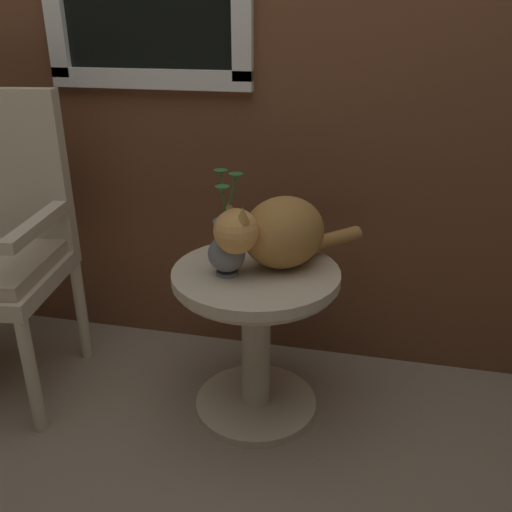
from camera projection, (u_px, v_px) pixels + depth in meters
The scene contains 5 objects.
ground_plane at pixel (207, 459), 1.75m from camera, with size 6.00×6.00×0.00m, color gray.
back_wall at pixel (253, 12), 1.87m from camera, with size 4.00×0.07×2.60m.
wicker_side_table at pixel (256, 317), 1.84m from camera, with size 0.55×0.55×0.55m.
cat at pixel (278, 232), 1.74m from camera, with size 0.44×0.44×0.24m.
pewter_vase_with_ivy at pixel (227, 246), 1.70m from camera, with size 0.12×0.12×0.33m.
Camera 1 is at (0.45, -1.27, 1.30)m, focal length 38.42 mm.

